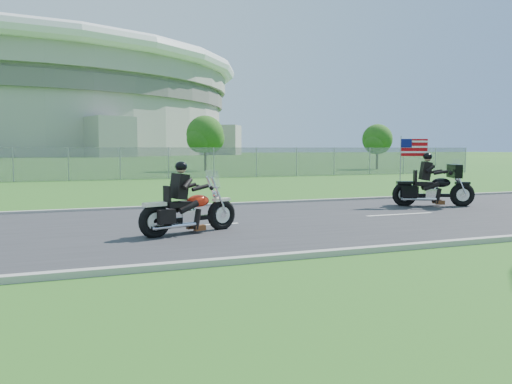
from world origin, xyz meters
name	(u,v)px	position (x,y,z in m)	size (l,w,h in m)	color
ground	(271,223)	(0.00, 0.00, 0.00)	(420.00, 420.00, 0.00)	#25571B
road	(271,222)	(0.00, 0.00, 0.02)	(120.00, 8.00, 0.04)	#28282B
curb_north	(226,205)	(0.00, 4.05, 0.05)	(120.00, 0.18, 0.12)	#9E9B93
curb_south	(353,251)	(0.00, -4.05, 0.05)	(120.00, 0.18, 0.12)	#9E9B93
fence	(68,164)	(-5.00, 20.00, 1.00)	(60.00, 0.03, 2.00)	gray
stadium	(21,107)	(-20.00, 170.00, 15.58)	(140.40, 140.40, 29.20)	#A3A099
tree_fence_near	(205,136)	(6.04, 30.04, 2.97)	(3.52, 3.28, 4.75)	#382316
tree_fence_far	(377,141)	(22.04, 28.03, 2.64)	(3.08, 2.87, 4.20)	#382316
motorcycle_lead	(188,212)	(-2.40, -1.01, 0.53)	(2.40, 1.10, 1.66)	black
motorcycle_follow	(433,189)	(6.35, 1.44, 0.61)	(2.53, 1.41, 2.24)	black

